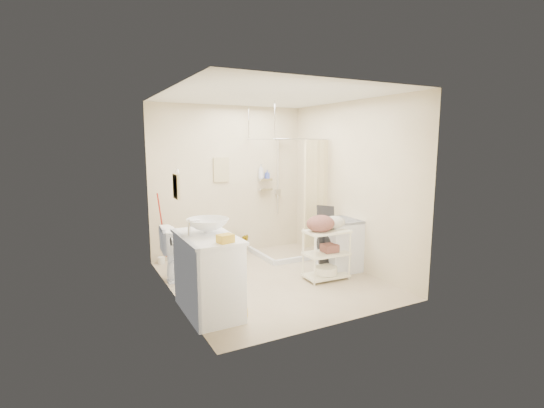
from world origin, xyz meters
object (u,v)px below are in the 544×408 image
at_px(vanity, 208,274).
at_px(washing_machine, 339,245).
at_px(laundry_rack, 326,250).
at_px(toilet, 189,252).

relative_size(vanity, washing_machine, 1.31).
distance_m(vanity, laundry_rack, 1.90).
distance_m(toilet, washing_machine, 2.28).
height_order(vanity, toilet, vanity).
bearing_deg(laundry_rack, vanity, -168.98).
xyz_separation_m(vanity, toilet, (0.12, 1.21, -0.06)).
xyz_separation_m(vanity, washing_machine, (2.30, 0.55, -0.06)).
relative_size(vanity, laundry_rack, 1.21).
bearing_deg(washing_machine, laundry_rack, -147.80).
bearing_deg(toilet, vanity, 179.21).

